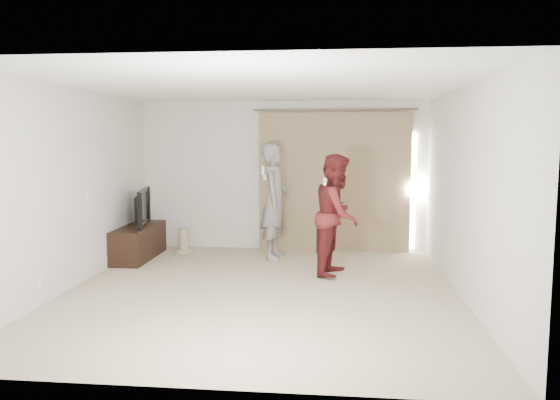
% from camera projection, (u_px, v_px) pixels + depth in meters
% --- Properties ---
extents(floor, '(5.50, 5.50, 0.00)m').
position_uv_depth(floor, '(261.00, 292.00, 7.01)').
color(floor, tan).
rests_on(floor, ground).
extents(wall_back, '(5.00, 0.04, 2.60)m').
position_uv_depth(wall_back, '(283.00, 176.00, 9.57)').
color(wall_back, beige).
rests_on(wall_back, ground).
extents(wall_left, '(0.04, 5.50, 2.60)m').
position_uv_depth(wall_left, '(71.00, 189.00, 7.11)').
color(wall_left, beige).
rests_on(wall_left, ground).
extents(ceiling, '(5.00, 5.50, 0.01)m').
position_uv_depth(ceiling, '(260.00, 86.00, 6.71)').
color(ceiling, silver).
rests_on(ceiling, wall_back).
extents(curtain, '(2.80, 0.11, 2.46)m').
position_uv_depth(curtain, '(335.00, 182.00, 9.42)').
color(curtain, '#8B7A55').
rests_on(curtain, ground).
extents(tv_console, '(0.48, 1.40, 0.54)m').
position_uv_depth(tv_console, '(139.00, 242.00, 8.91)').
color(tv_console, black).
rests_on(tv_console, ground).
extents(tv, '(0.35, 1.05, 0.60)m').
position_uv_depth(tv, '(137.00, 208.00, 8.84)').
color(tv, black).
rests_on(tv, tv_console).
extents(scratching_post, '(0.31, 0.31, 0.41)m').
position_uv_depth(scratching_post, '(184.00, 242.00, 9.43)').
color(scratching_post, tan).
rests_on(scratching_post, ground).
extents(person_man, '(0.52, 0.73, 1.89)m').
position_uv_depth(person_man, '(275.00, 201.00, 8.88)').
color(person_man, slate).
rests_on(person_man, ground).
extents(person_woman, '(0.84, 0.98, 1.74)m').
position_uv_depth(person_woman, '(337.00, 215.00, 7.83)').
color(person_woman, '#5A191B').
rests_on(person_woman, ground).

